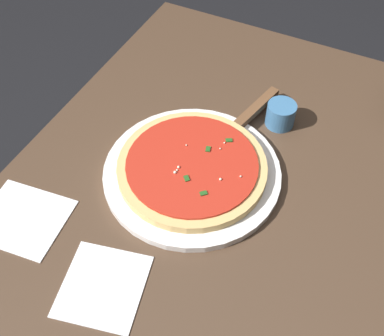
{
  "coord_description": "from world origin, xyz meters",
  "views": [
    {
      "loc": [
        -0.45,
        -0.19,
        1.4
      ],
      "look_at": [
        0.02,
        0.05,
        0.77
      ],
      "focal_mm": 44.42,
      "sensor_mm": 36.0,
      "label": 1
    }
  ],
  "objects": [
    {
      "name": "restaurant_table",
      "position": [
        0.0,
        0.0,
        0.59
      ],
      "size": [
        0.99,
        0.71,
        0.75
      ],
      "color": "black",
      "rests_on": "ground_plane"
    },
    {
      "name": "pizza_server",
      "position": [
        0.17,
        0.01,
        0.77
      ],
      "size": [
        0.22,
        0.09,
        0.01
      ],
      "color": "silver",
      "rests_on": "serving_plate"
    },
    {
      "name": "cup_small_sauce",
      "position": [
        0.21,
        -0.05,
        0.77
      ],
      "size": [
        0.06,
        0.06,
        0.05
      ],
      "primitive_type": "cylinder",
      "color": "teal",
      "rests_on": "restaurant_table"
    },
    {
      "name": "napkin_folded_right",
      "position": [
        -0.23,
        0.07,
        0.75
      ],
      "size": [
        0.15,
        0.15,
        0.0
      ],
      "primitive_type": "cube",
      "rotation": [
        0.0,
        0.0,
        0.22
      ],
      "color": "white",
      "rests_on": "restaurant_table"
    },
    {
      "name": "pizza",
      "position": [
        0.02,
        0.05,
        0.77
      ],
      "size": [
        0.26,
        0.26,
        0.02
      ],
      "color": "#DBB26B",
      "rests_on": "serving_plate"
    },
    {
      "name": "serving_plate",
      "position": [
        0.02,
        0.05,
        0.75
      ],
      "size": [
        0.31,
        0.31,
        0.01
      ],
      "primitive_type": "cylinder",
      "color": "white",
      "rests_on": "restaurant_table"
    },
    {
      "name": "napkin_loose_left",
      "position": [
        -0.19,
        0.25,
        0.75
      ],
      "size": [
        0.14,
        0.15,
        0.0
      ],
      "primitive_type": "cube",
      "rotation": [
        0.0,
        0.0,
        0.11
      ],
      "color": "white",
      "rests_on": "restaurant_table"
    }
  ]
}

